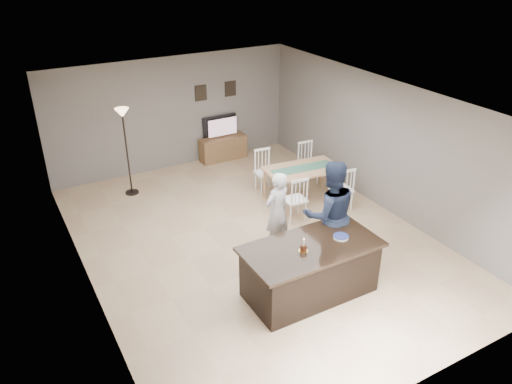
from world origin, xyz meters
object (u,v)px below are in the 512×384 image
man (330,214)px  dining_table (302,174)px  plate_stack (341,237)px  woman (277,212)px  birthday_cake (303,248)px  kitchen_island (310,269)px  floor_lamp (124,129)px  tv_console (223,148)px  television (221,126)px

man → dining_table: (0.95, 2.18, -0.35)m
plate_stack → man: bearing=69.3°
woman → birthday_cake: woman is taller
kitchen_island → floor_lamp: (-1.43, 4.84, 1.07)m
woman → floor_lamp: (-1.65, 3.49, 0.76)m
tv_console → plate_stack: plate_stack is taller
birthday_cake → plate_stack: 0.72m
television → man: (-0.45, -5.09, 0.10)m
tv_console → birthday_cake: (-1.39, -5.63, 0.65)m
television → dining_table: television is taller
birthday_cake → dining_table: 3.38m
man → woman: bearing=-38.3°
birthday_cake → plate_stack: bearing=0.5°
woman → birthday_cake: bearing=59.5°
kitchen_island → woman: 1.40m
floor_lamp → woman: bearing=-64.7°
tv_console → plate_stack: 5.70m
kitchen_island → television: television is taller
kitchen_island → plate_stack: size_ratio=8.68×
plate_stack → birthday_cake: bearing=-179.5°
woman → plate_stack: size_ratio=6.16×
tv_console → plate_stack: bearing=-96.8°
man → birthday_cake: (-0.94, -0.61, -0.01)m
woman → dining_table: woman is taller
woman → floor_lamp: bearing=-79.3°
kitchen_island → tv_console: kitchen_island is taller
kitchen_island → tv_console: size_ratio=1.79×
kitchen_island → dining_table: dining_table is taller
tv_console → birthday_cake: birthday_cake is taller
plate_stack → floor_lamp: 5.30m
dining_table → birthday_cake: bearing=-118.8°
tv_console → floor_lamp: floor_lamp is taller
man → tv_console: bearing=-77.5°
tv_console → man: 5.08m
birthday_cake → dining_table: size_ratio=0.11×
kitchen_island → plate_stack: (0.52, -0.05, 0.47)m
television → plate_stack: television is taller
television → kitchen_island: bearing=78.0°
television → dining_table: bearing=99.7°
tv_console → television: size_ratio=1.31×
birthday_cake → television: bearing=76.3°
television → birthday_cake: 5.87m
tv_console → woman: woman is taller
plate_stack → dining_table: dining_table is taller
tv_console → man: bearing=-95.1°
tv_console → woman: size_ratio=0.79×
kitchen_island → television: size_ratio=2.35×
tv_console → television: 0.57m
tv_console → birthday_cake: 5.83m
woman → birthday_cake: 1.48m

